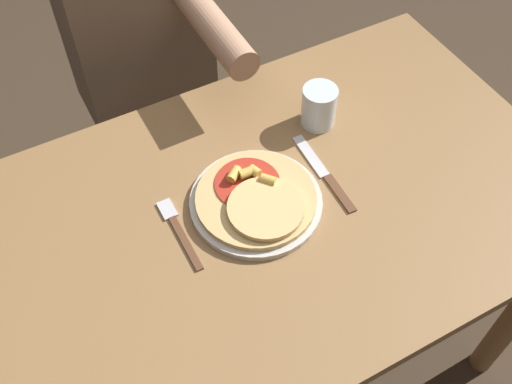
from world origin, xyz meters
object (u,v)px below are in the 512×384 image
object	(u,v)px
knife	(325,174)
drinking_glass	(319,106)
fork	(178,229)
dining_table	(258,245)
plate	(256,202)
pizza	(257,198)
person_diner	(140,48)

from	to	relation	value
knife	drinking_glass	bearing A→B (deg)	64.06
fork	drinking_glass	xyz separation A→B (m)	(0.38, 0.12, 0.04)
dining_table	plate	size ratio (longest dim) A/B	4.93
fork	knife	size ratio (longest dim) A/B	0.79
pizza	drinking_glass	xyz separation A→B (m)	(0.22, 0.14, 0.02)
pizza	knife	bearing A→B (deg)	1.52
knife	person_diner	distance (m)	0.65
dining_table	person_diner	world-z (taller)	person_diner
drinking_glass	knife	bearing A→B (deg)	-115.94
dining_table	plate	bearing A→B (deg)	72.16
plate	drinking_glass	bearing A→B (deg)	30.94
knife	person_diner	world-z (taller)	person_diner
dining_table	drinking_glass	world-z (taller)	drinking_glass
pizza	knife	world-z (taller)	pizza
dining_table	pizza	distance (m)	0.14
knife	person_diner	xyz separation A→B (m)	(-0.16, 0.62, -0.07)
knife	person_diner	bearing A→B (deg)	104.57
dining_table	plate	distance (m)	0.13
fork	knife	distance (m)	0.32
fork	knife	world-z (taller)	same
dining_table	drinking_glass	distance (m)	0.32
dining_table	knife	bearing A→B (deg)	6.14
knife	fork	bearing A→B (deg)	176.81
dining_table	pizza	size ratio (longest dim) A/B	5.42
fork	person_diner	xyz separation A→B (m)	(0.15, 0.61, -0.07)
person_diner	drinking_glass	bearing A→B (deg)	-65.17
plate	person_diner	bearing A→B (deg)	90.44
dining_table	drinking_glass	size ratio (longest dim) A/B	13.78
fork	person_diner	distance (m)	0.63
pizza	fork	bearing A→B (deg)	172.16
dining_table	person_diner	xyz separation A→B (m)	(0.00, 0.64, 0.06)
knife	pizza	bearing A→B (deg)	-178.48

